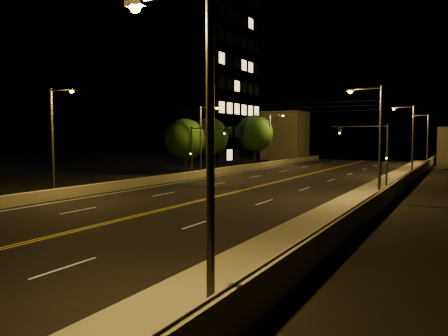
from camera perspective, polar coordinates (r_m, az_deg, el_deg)
The scene contains 22 objects.
road at distance 34.18m, azimuth -1.32°, elevation -3.84°, with size 18.00×120.00×0.02m, color black.
sidewalk at distance 30.27m, azimuth 16.71°, elevation -4.78°, with size 3.60×120.00×0.30m, color #9C9683.
curb at distance 30.72m, azimuth 13.29°, elevation -4.73°, with size 0.14×120.00×0.15m, color #9C9683.
parapet_wall at distance 29.88m, azimuth 19.84°, elevation -3.71°, with size 0.30×120.00×1.00m, color #A9A48D.
jersey_barrier at distance 39.90m, azimuth -13.54°, elevation -2.22°, with size 0.45×120.00×0.82m, color #A9A48D.
distant_building_left at distance 92.68m, azimuth 7.99°, elevation 4.23°, with size 8.00×8.00×9.92m, color gray.
parapet_rail at distance 29.82m, azimuth 19.86°, elevation -2.70°, with size 0.06×0.06×120.00m, color black.
lane_markings at distance 34.12m, azimuth -1.38°, elevation -3.83°, with size 17.32×116.00×0.00m.
streetlight_0 at distance 10.38m, azimuth -3.24°, elevation 4.70°, with size 2.55×0.28×8.33m.
streetlight_1 at distance 32.97m, azimuth 19.26°, elevation 4.09°, with size 2.55×0.28×8.33m.
streetlight_2 at distance 55.15m, azimuth 23.15°, elevation 3.92°, with size 2.55×0.28×8.33m.
streetlight_3 at distance 77.95m, azimuth 24.84°, elevation 3.84°, with size 2.55×0.28×8.33m.
streetlight_4 at distance 35.13m, azimuth -21.21°, elevation 4.03°, with size 2.55×0.28×8.33m.
streetlight_5 at distance 51.35m, azimuth -2.78°, elevation 4.25°, with size 2.55×0.28×8.33m.
streetlight_6 at distance 69.99m, azimuth 6.24°, elevation 4.20°, with size 2.55×0.28×8.33m.
traffic_signal_right at distance 41.78m, azimuth 19.15°, elevation 2.51°, with size 5.11×0.31×5.87m.
traffic_signal_left at distance 48.59m, azimuth -3.23°, elevation 2.93°, with size 5.11×0.31×5.87m.
overhead_wires at distance 42.42m, azimuth 5.18°, elevation 7.70°, with size 22.00×0.03×0.83m.
building_tower at distance 75.19m, azimuth -6.18°, elevation 11.34°, with size 24.00×15.00×29.54m.
tree_0 at distance 54.68m, azimuth -5.14°, elevation 3.74°, with size 5.13×5.13×6.96m.
tree_1 at distance 63.41m, azimuth -1.95°, elevation 4.10°, with size 5.51×5.51×7.47m.
tree_2 at distance 71.54m, azimuth 4.02°, elevation 4.49°, with size 6.09×6.09×8.26m.
Camera 1 is at (17.01, -9.27, 4.76)m, focal length 35.00 mm.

